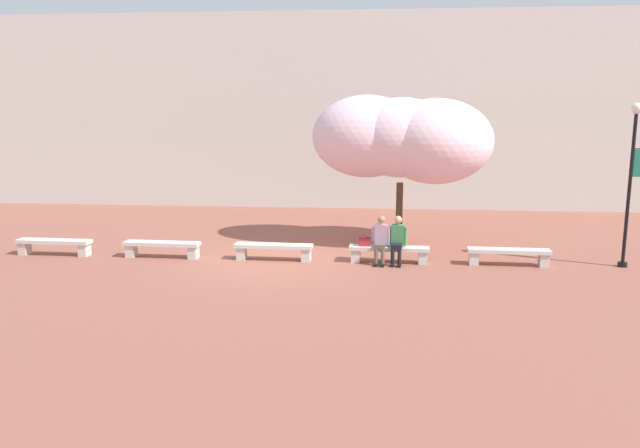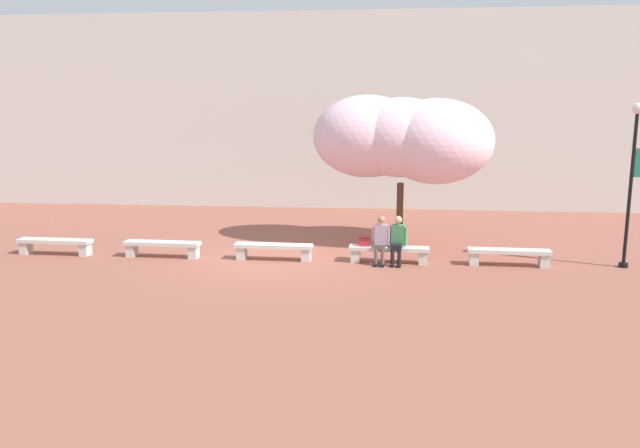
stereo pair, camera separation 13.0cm
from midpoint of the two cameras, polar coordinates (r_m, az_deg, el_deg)
The scene contains 12 objects.
ground_plane at distance 17.32m, azimuth -4.47°, elevation -3.30°, with size 100.00×100.00×0.00m, color #8E5142.
building_facade at distance 27.86m, azimuth -0.62°, elevation 10.27°, with size 29.67×4.00×7.95m, color beige.
stone_bench_west_end at distance 19.35m, azimuth -23.32°, elevation -1.72°, with size 2.17×0.48×0.45m.
stone_bench_near_west at distance 18.05m, azimuth -14.45°, elevation -2.02°, with size 2.17×0.48×0.45m.
stone_bench_center at distance 17.24m, azimuth -4.48°, elevation -2.29°, with size 2.17×0.48×0.45m.
stone_bench_near_east at distance 17.00m, azimuth 6.12°, elevation -2.51°, with size 2.17×0.48×0.45m.
stone_bench_east_end at distance 17.34m, azimuth 16.66°, elevation -2.65°, with size 2.17×0.48×0.45m.
person_seated_left at distance 16.86m, azimuth 5.36°, elevation -1.27°, with size 0.51×0.71×1.29m.
person_seated_right at distance 16.87m, azimuth 6.87°, elevation -1.29°, with size 0.51×0.71×1.29m.
handbag at distance 16.95m, azimuth 3.86°, elevation -1.59°, with size 0.30×0.15×0.34m.
cherry_tree_main at distance 19.01m, azimuth 7.42°, elevation 7.74°, with size 5.40×3.35×4.53m.
lamp_post_with_banner at distance 17.98m, azimuth 26.41°, elevation 4.41°, with size 0.54×0.28×4.27m.
Camera 1 is at (2.85, -16.56, 4.17)m, focal length 35.00 mm.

